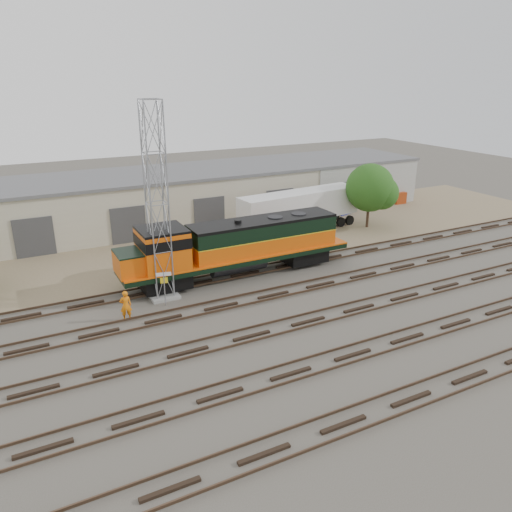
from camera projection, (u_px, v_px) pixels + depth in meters
name	position (u px, v px, depth m)	size (l,w,h in m)	color
ground	(284.00, 304.00, 33.89)	(140.00, 140.00, 0.00)	#47423A
dirt_strip	(202.00, 242.00, 46.39)	(80.00, 16.00, 0.02)	#726047
tracks	(308.00, 321.00, 31.36)	(80.00, 20.40, 0.28)	black
warehouse	(174.00, 197.00, 52.16)	(58.40, 10.40, 5.30)	#BBB59C
locomotive	(234.00, 246.00, 37.66)	(18.26, 3.20, 4.39)	black
signal_tower	(157.00, 207.00, 32.84)	(1.96, 1.96, 13.28)	gray
sign_post	(164.00, 282.00, 33.12)	(0.98, 0.29, 2.44)	gray
worker	(126.00, 306.00, 31.40)	(0.73, 0.48, 1.99)	orange
semi_trailer	(302.00, 206.00, 48.93)	(13.23, 3.88, 4.01)	silver
dumpster_blue	(341.00, 207.00, 55.61)	(1.60, 1.50, 1.50)	#151F96
dumpster_red	(398.00, 197.00, 60.22)	(1.50, 1.40, 1.40)	#983410
tree_mid	(167.00, 255.00, 37.96)	(4.38, 4.17, 4.17)	#382619
tree_east	(373.00, 189.00, 49.61)	(5.04, 4.80, 6.47)	#382619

